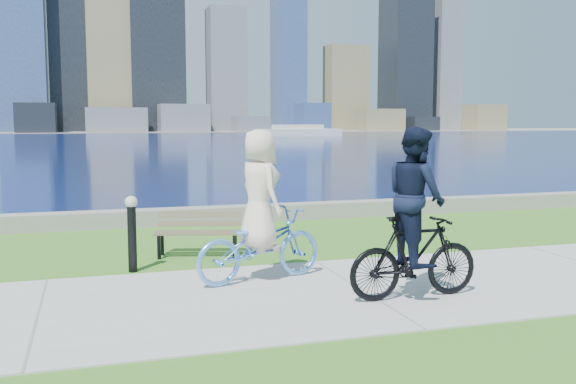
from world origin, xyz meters
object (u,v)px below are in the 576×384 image
at_px(bollard_lamp, 132,228).
at_px(cyclist_man, 415,227).
at_px(cyclist_woman, 259,225).
at_px(park_bench, 198,230).

bearing_deg(bollard_lamp, cyclist_man, -38.19).
bearing_deg(cyclist_woman, bollard_lamp, 41.09).
xyz_separation_m(cyclist_woman, cyclist_man, (1.62, -1.44, 0.12)).
bearing_deg(cyclist_man, cyclist_woman, 47.88).
xyz_separation_m(park_bench, bollard_lamp, (-1.12, -0.83, 0.21)).
relative_size(park_bench, cyclist_man, 0.69).
bearing_deg(cyclist_man, bollard_lamp, 51.26).
distance_m(park_bench, cyclist_woman, 2.07).
height_order(park_bench, bollard_lamp, bollard_lamp).
relative_size(bollard_lamp, cyclist_woman, 0.54).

